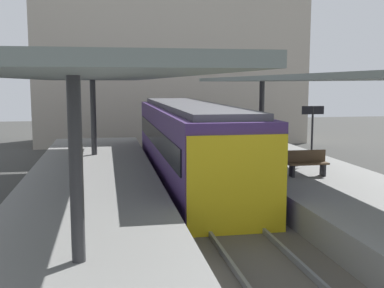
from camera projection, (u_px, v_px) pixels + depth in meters
name	position (u px, v px, depth m)	size (l,w,h in m)	color
ground_plane	(221.00, 223.00, 13.85)	(80.00, 80.00, 0.00)	#383835
platform_left	(89.00, 213.00, 13.11)	(4.40, 28.00, 1.00)	gray
platform_right	(342.00, 201.00, 14.47)	(4.40, 28.00, 1.00)	gray
track_ballast	(221.00, 220.00, 13.84)	(3.20, 28.00, 0.20)	#59544C
rail_near_side	(197.00, 216.00, 13.69)	(0.08, 28.00, 0.14)	slate
rail_far_side	(245.00, 213.00, 13.95)	(0.08, 28.00, 0.14)	slate
commuter_train	(189.00, 143.00, 18.91)	(2.78, 14.20, 3.10)	#472D6B
canopy_left	(87.00, 77.00, 13.99)	(4.18, 21.00, 3.39)	#333335
canopy_right	(325.00, 79.00, 15.36)	(4.18, 21.00, 3.34)	#333335
platform_bench	(307.00, 162.00, 15.79)	(1.40, 0.41, 0.86)	black
platform_sign	(313.00, 121.00, 18.42)	(0.90, 0.08, 2.21)	#262628
passenger_near_bench	(244.00, 138.00, 19.15)	(0.36, 0.36, 1.66)	navy
station_building_backdrop	(170.00, 63.00, 32.88)	(18.00, 6.00, 11.00)	#A89E8E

